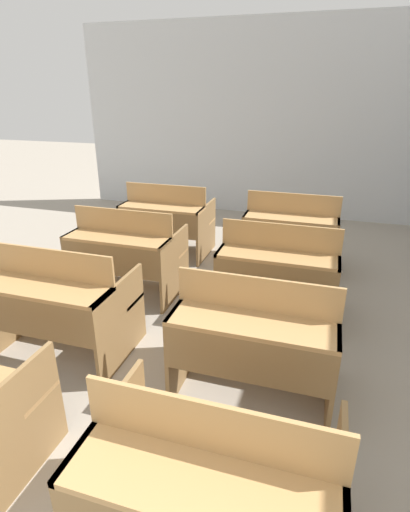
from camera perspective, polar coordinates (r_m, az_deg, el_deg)
wall_back at (r=6.90m, az=8.11°, el=18.44°), size 6.23×0.06×3.04m
bench_front_right at (r=1.95m, az=0.95°, el=-29.76°), size 1.06×0.76×0.92m
bench_second_left at (r=3.36m, az=-20.13°, el=-6.20°), size 1.06×0.76×0.92m
bench_second_right at (r=2.77m, az=7.22°, el=-11.43°), size 1.06×0.76×0.92m
bench_third_left at (r=4.19m, az=-11.15°, el=0.57°), size 1.06×0.76×0.92m
bench_third_right at (r=3.76m, az=10.42°, el=-2.02°), size 1.06×0.76×0.92m
bench_back_left at (r=5.18m, az=-5.43°, el=5.20°), size 1.06×0.76×0.92m
bench_back_right at (r=4.83m, az=12.18°, el=3.50°), size 1.06×0.76×0.92m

